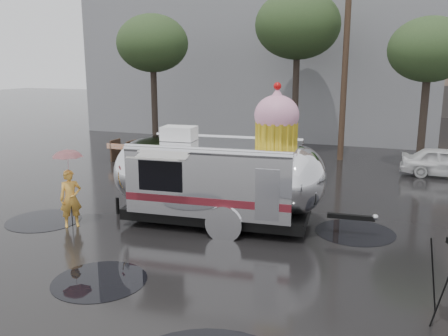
% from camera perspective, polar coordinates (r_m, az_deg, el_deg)
% --- Properties ---
extents(ground, '(120.00, 120.00, 0.00)m').
position_cam_1_polar(ground, '(11.31, -9.30, -11.47)').
color(ground, black).
rests_on(ground, ground).
extents(puddles, '(12.30, 10.07, 0.01)m').
position_cam_1_polar(puddles, '(10.13, -3.10, -14.28)').
color(puddles, black).
rests_on(puddles, ground).
extents(grey_building, '(22.00, 12.00, 13.00)m').
position_cam_1_polar(grey_building, '(34.21, 5.46, 15.77)').
color(grey_building, slate).
rests_on(grey_building, ground).
extents(utility_pole, '(1.60, 0.28, 9.00)m').
position_cam_1_polar(utility_pole, '(23.03, 14.38, 12.32)').
color(utility_pole, '#473323').
rests_on(utility_pole, ground).
extents(tree_left, '(3.64, 3.64, 6.95)m').
position_cam_1_polar(tree_left, '(25.11, -8.59, 14.53)').
color(tree_left, '#382D26').
rests_on(tree_left, ground).
extents(tree_mid, '(4.20, 4.20, 8.03)m').
position_cam_1_polar(tree_mid, '(24.51, 8.86, 16.58)').
color(tree_mid, '#382D26').
rests_on(tree_mid, ground).
extents(tree_right, '(3.36, 3.36, 6.42)m').
position_cam_1_polar(tree_right, '(21.87, 23.47, 12.84)').
color(tree_right, '#382D26').
rests_on(tree_right, ground).
extents(barricade_row, '(4.30, 0.80, 1.00)m').
position_cam_1_polar(barricade_row, '(22.12, -8.78, 1.88)').
color(barricade_row, '#473323').
rests_on(barricade_row, ground).
extents(airstream_trailer, '(7.69, 3.38, 4.15)m').
position_cam_1_polar(airstream_trailer, '(13.47, -0.40, -0.81)').
color(airstream_trailer, silver).
rests_on(airstream_trailer, ground).
extents(person_left, '(0.70, 0.70, 1.65)m').
position_cam_1_polar(person_left, '(14.08, -17.96, -3.51)').
color(person_left, gold).
rests_on(person_left, ground).
extents(umbrella_pink, '(1.04, 1.04, 2.26)m').
position_cam_1_polar(umbrella_pink, '(13.83, -18.26, 0.79)').
color(umbrella_pink, '#CD8289').
rests_on(umbrella_pink, ground).
extents(tripod, '(0.66, 0.64, 1.62)m').
position_cam_1_polar(tripod, '(9.40, 25.31, -11.18)').
color(tripod, black).
rests_on(tripod, ground).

